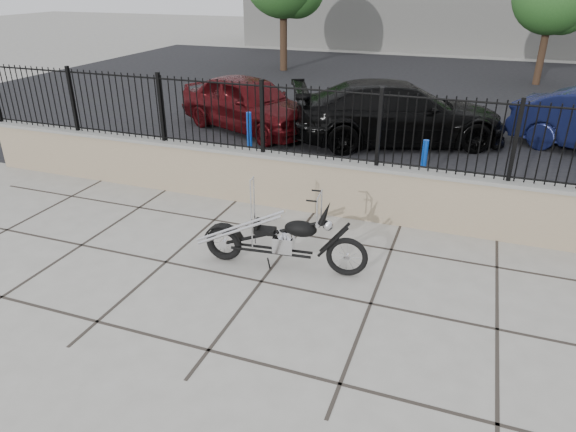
# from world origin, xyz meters

# --- Properties ---
(ground_plane) EXTENTS (90.00, 90.00, 0.00)m
(ground_plane) POSITION_xyz_m (0.00, 0.00, 0.00)
(ground_plane) COLOR #99968E
(ground_plane) RESTS_ON ground
(parking_lot) EXTENTS (30.00, 30.00, 0.00)m
(parking_lot) POSITION_xyz_m (0.00, 12.50, 0.00)
(parking_lot) COLOR black
(parking_lot) RESTS_ON ground
(retaining_wall) EXTENTS (14.00, 0.36, 0.96)m
(retaining_wall) POSITION_xyz_m (0.00, 2.50, 0.48)
(retaining_wall) COLOR gray
(retaining_wall) RESTS_ON ground_plane
(iron_fence) EXTENTS (14.00, 0.08, 1.20)m
(iron_fence) POSITION_xyz_m (0.00, 2.50, 1.56)
(iron_fence) COLOR black
(iron_fence) RESTS_ON retaining_wall
(chopper_motorcycle) EXTENTS (2.25, 0.62, 1.33)m
(chopper_motorcycle) POSITION_xyz_m (0.11, 0.46, 0.67)
(chopper_motorcycle) COLOR black
(chopper_motorcycle) RESTS_ON ground_plane
(car_red) EXTENTS (4.54, 3.27, 1.44)m
(car_red) POSITION_xyz_m (-3.22, 6.84, 0.72)
(car_red) COLOR #470A0D
(car_red) RESTS_ON parking_lot
(car_black) EXTENTS (5.55, 3.92, 1.49)m
(car_black) POSITION_xyz_m (0.65, 7.03, 0.75)
(car_black) COLOR black
(car_black) RESTS_ON parking_lot
(bollard_a) EXTENTS (0.15, 0.15, 0.98)m
(bollard_a) POSITION_xyz_m (-2.39, 4.98, 0.49)
(bollard_a) COLOR #0B36AC
(bollard_a) RESTS_ON ground_plane
(bollard_b) EXTENTS (0.11, 0.11, 0.92)m
(bollard_b) POSITION_xyz_m (1.59, 4.36, 0.46)
(bollard_b) COLOR #0B53AE
(bollard_b) RESTS_ON ground_plane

